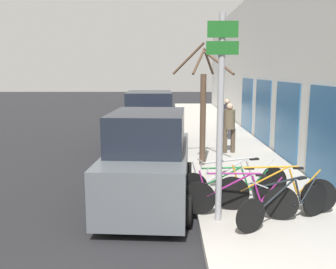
{
  "coord_description": "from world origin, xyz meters",
  "views": [
    {
      "loc": [
        0.4,
        -2.97,
        3.01
      ],
      "look_at": [
        0.43,
        7.0,
        1.3
      ],
      "focal_mm": 40.0,
      "sensor_mm": 36.0,
      "label": 1
    }
  ],
  "objects_px": {
    "pedestrian_near": "(226,116)",
    "bicycle_3": "(229,187)",
    "bicycle_2": "(274,192)",
    "pedestrian_far": "(228,124)",
    "bicycle_1": "(238,198)",
    "street_tree": "(202,108)",
    "parked_car_0": "(148,162)",
    "signpost": "(219,114)",
    "parked_car_1": "(149,123)",
    "bicycle_4": "(233,183)",
    "bicycle_0": "(284,205)"
  },
  "relations": [
    {
      "from": "signpost",
      "to": "bicycle_2",
      "type": "xyz_separation_m",
      "value": [
        1.22,
        0.44,
        -1.66
      ]
    },
    {
      "from": "parked_car_0",
      "to": "pedestrian_near",
      "type": "distance_m",
      "value": 7.88
    },
    {
      "from": "bicycle_3",
      "to": "parked_car_1",
      "type": "height_order",
      "value": "parked_car_1"
    },
    {
      "from": "bicycle_2",
      "to": "signpost",
      "type": "bearing_deg",
      "value": 115.68
    },
    {
      "from": "bicycle_3",
      "to": "bicycle_4",
      "type": "height_order",
      "value": "bicycle_4"
    },
    {
      "from": "signpost",
      "to": "pedestrian_near",
      "type": "bearing_deg",
      "value": 80.24
    },
    {
      "from": "bicycle_1",
      "to": "parked_car_1",
      "type": "relative_size",
      "value": 0.47
    },
    {
      "from": "bicycle_2",
      "to": "pedestrian_near",
      "type": "relative_size",
      "value": 1.44
    },
    {
      "from": "parked_car_0",
      "to": "bicycle_2",
      "type": "bearing_deg",
      "value": -15.78
    },
    {
      "from": "signpost",
      "to": "bicycle_1",
      "type": "relative_size",
      "value": 1.74
    },
    {
      "from": "signpost",
      "to": "bicycle_3",
      "type": "distance_m",
      "value": 1.98
    },
    {
      "from": "bicycle_4",
      "to": "parked_car_0",
      "type": "xyz_separation_m",
      "value": [
        -1.89,
        0.3,
        0.4
      ]
    },
    {
      "from": "parked_car_0",
      "to": "street_tree",
      "type": "distance_m",
      "value": 3.47
    },
    {
      "from": "bicycle_2",
      "to": "pedestrian_far",
      "type": "bearing_deg",
      "value": 6.01
    },
    {
      "from": "bicycle_0",
      "to": "bicycle_1",
      "type": "xyz_separation_m",
      "value": [
        -0.79,
        0.34,
        0.01
      ]
    },
    {
      "from": "parked_car_1",
      "to": "bicycle_0",
      "type": "bearing_deg",
      "value": -70.65
    },
    {
      "from": "pedestrian_near",
      "to": "parked_car_1",
      "type": "bearing_deg",
      "value": -168.26
    },
    {
      "from": "parked_car_1",
      "to": "parked_car_0",
      "type": "bearing_deg",
      "value": -88.92
    },
    {
      "from": "pedestrian_far",
      "to": "street_tree",
      "type": "height_order",
      "value": "street_tree"
    },
    {
      "from": "signpost",
      "to": "bicycle_4",
      "type": "distance_m",
      "value": 2.03
    },
    {
      "from": "bicycle_2",
      "to": "bicycle_0",
      "type": "bearing_deg",
      "value": -174.23
    },
    {
      "from": "pedestrian_far",
      "to": "pedestrian_near",
      "type": "bearing_deg",
      "value": -111.02
    },
    {
      "from": "parked_car_1",
      "to": "pedestrian_far",
      "type": "bearing_deg",
      "value": -27.08
    },
    {
      "from": "signpost",
      "to": "street_tree",
      "type": "bearing_deg",
      "value": 88.89
    },
    {
      "from": "bicycle_3",
      "to": "pedestrian_near",
      "type": "xyz_separation_m",
      "value": [
        1.12,
        7.77,
        0.62
      ]
    },
    {
      "from": "bicycle_2",
      "to": "parked_car_1",
      "type": "height_order",
      "value": "parked_car_1"
    },
    {
      "from": "pedestrian_near",
      "to": "pedestrian_far",
      "type": "relative_size",
      "value": 0.97
    },
    {
      "from": "signpost",
      "to": "bicycle_1",
      "type": "xyz_separation_m",
      "value": [
        0.43,
        0.14,
        -1.68
      ]
    },
    {
      "from": "bicycle_4",
      "to": "pedestrian_near",
      "type": "bearing_deg",
      "value": -22.41
    },
    {
      "from": "parked_car_0",
      "to": "pedestrian_far",
      "type": "height_order",
      "value": "parked_car_0"
    },
    {
      "from": "pedestrian_near",
      "to": "bicycle_3",
      "type": "bearing_deg",
      "value": -108.25
    },
    {
      "from": "pedestrian_far",
      "to": "parked_car_1",
      "type": "bearing_deg",
      "value": -39.73
    },
    {
      "from": "signpost",
      "to": "parked_car_1",
      "type": "xyz_separation_m",
      "value": [
        -1.68,
        7.41,
        -1.22
      ]
    },
    {
      "from": "bicycle_3",
      "to": "street_tree",
      "type": "distance_m",
      "value": 3.72
    },
    {
      "from": "pedestrian_near",
      "to": "bicycle_1",
      "type": "bearing_deg",
      "value": -107.18
    },
    {
      "from": "signpost",
      "to": "pedestrian_near",
      "type": "height_order",
      "value": "signpost"
    },
    {
      "from": "pedestrian_far",
      "to": "bicycle_1",
      "type": "bearing_deg",
      "value": 68.63
    },
    {
      "from": "bicycle_1",
      "to": "parked_car_0",
      "type": "height_order",
      "value": "parked_car_0"
    },
    {
      "from": "street_tree",
      "to": "signpost",
      "type": "bearing_deg",
      "value": -91.11
    },
    {
      "from": "parked_car_1",
      "to": "street_tree",
      "type": "bearing_deg",
      "value": -61.53
    },
    {
      "from": "bicycle_3",
      "to": "parked_car_0",
      "type": "distance_m",
      "value": 1.9
    },
    {
      "from": "parked_car_0",
      "to": "bicycle_3",
      "type": "bearing_deg",
      "value": -10.67
    },
    {
      "from": "bicycle_2",
      "to": "pedestrian_far",
      "type": "xyz_separation_m",
      "value": [
        -0.04,
        5.6,
        0.6
      ]
    },
    {
      "from": "bicycle_0",
      "to": "bicycle_3",
      "type": "distance_m",
      "value": 1.4
    },
    {
      "from": "bicycle_3",
      "to": "street_tree",
      "type": "xyz_separation_m",
      "value": [
        -0.29,
        3.44,
        1.39
      ]
    },
    {
      "from": "parked_car_0",
      "to": "pedestrian_far",
      "type": "relative_size",
      "value": 2.5
    },
    {
      "from": "bicycle_1",
      "to": "signpost",
      "type": "bearing_deg",
      "value": 118.9
    },
    {
      "from": "bicycle_1",
      "to": "street_tree",
      "type": "xyz_separation_m",
      "value": [
        -0.34,
        4.21,
        1.36
      ]
    },
    {
      "from": "parked_car_0",
      "to": "parked_car_1",
      "type": "xyz_separation_m",
      "value": [
        -0.27,
        6.05,
        0.05
      ]
    },
    {
      "from": "pedestrian_far",
      "to": "street_tree",
      "type": "xyz_separation_m",
      "value": [
        -1.09,
        -1.7,
        0.74
      ]
    }
  ]
}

